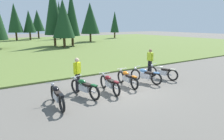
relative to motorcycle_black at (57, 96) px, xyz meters
The scene contains 11 objects.
ground_plane 3.42m from the motorcycle_black, ahead, with size 140.00×140.00×0.00m, color #605B54.
grass_moorland 25.94m from the motorcycle_black, 82.56° to the left, with size 80.00×44.00×0.10m, color #5B7033.
forest_treeline 29.70m from the motorcycle_black, 87.19° to the left, with size 43.56×25.98×9.18m.
motorcycle_black is the anchor object (origin of this frame).
motorcycle_british_green 1.47m from the motorcycle_black, 16.74° to the left, with size 0.74×2.07×0.88m.
motorcycle_maroon 2.76m from the motorcycle_black, ahead, with size 0.62×2.10×0.88m.
motorcycle_orange 4.12m from the motorcycle_black, ahead, with size 0.62×2.10×0.88m.
motorcycle_sky_blue 5.39m from the motorcycle_black, ahead, with size 0.79×2.05×0.88m.
motorcycle_cream 6.82m from the motorcycle_black, ahead, with size 0.79×2.05×0.88m.
rider_near_row_end 7.50m from the motorcycle_black, 17.24° to the left, with size 0.25×0.55×1.67m.
rider_with_back_turned 2.15m from the motorcycle_black, 43.49° to the left, with size 0.46×0.39×1.67m.
Camera 1 is at (-5.64, -8.23, 3.27)m, focal length 32.20 mm.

